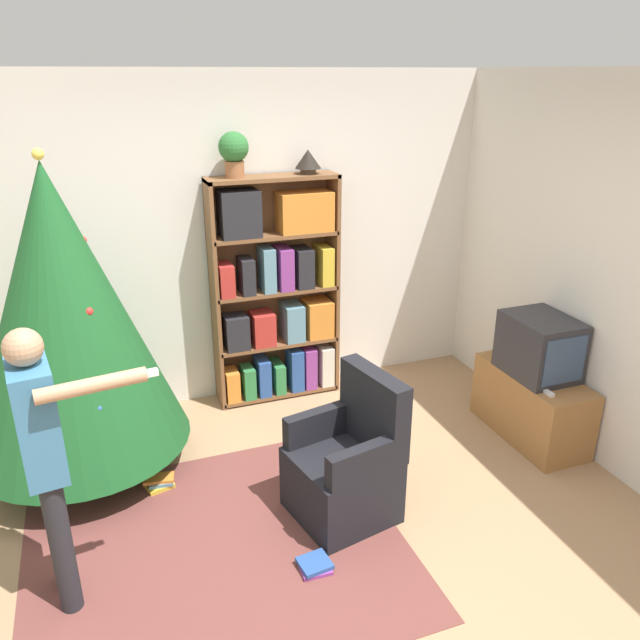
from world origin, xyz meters
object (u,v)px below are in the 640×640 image
Objects in this scene: christmas_tree at (64,312)px; table_lamp at (308,160)px; bookshelf at (279,293)px; television at (540,346)px; standing_person at (45,450)px; potted_plant at (234,151)px; armchair at (347,467)px.

table_lamp is at bearing 16.98° from christmas_tree.
television is (1.56, -1.29, -0.18)m from bookshelf.
bookshelf is at bearing 140.53° from television.
christmas_tree is 2.08m from table_lamp.
christmas_tree is (-1.58, -0.56, 0.24)m from bookshelf.
christmas_tree is 1.22m from standing_person.
bookshelf is 0.85× the size of christmas_tree.
standing_person is at bearing -138.06° from table_lamp.
potted_plant reaches higher than television.
christmas_tree is 1.42× the size of standing_person.
christmas_tree is at bearing 166.79° from standing_person.
armchair is 1.72m from standing_person.
potted_plant is at bearing 145.40° from television.
potted_plant is at bearing 179.02° from bookshelf.
table_lamp reaches higher than bookshelf.
christmas_tree is (-3.14, 0.73, 0.42)m from television.
bookshelf is 9.22× the size of table_lamp.
christmas_tree is at bearing 166.92° from television.
table_lamp is (0.57, 0.00, -0.09)m from potted_plant.
table_lamp is at bearing 0.00° from potted_plant.
potted_plant reaches higher than christmas_tree.
bookshelf is at bearing 19.40° from christmas_tree.
standing_person is at bearing -97.45° from armchair.
christmas_tree reaches higher than armchair.
potted_plant reaches higher than table_lamp.
potted_plant reaches higher than armchair.
television is at bearing -13.08° from christmas_tree.
armchair is 4.60× the size of table_lamp.
standing_person is 2.50m from potted_plant.
standing_person is at bearing -134.05° from bookshelf.
table_lamp reaches higher than television.
table_lamp is at bearing 123.89° from standing_person.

